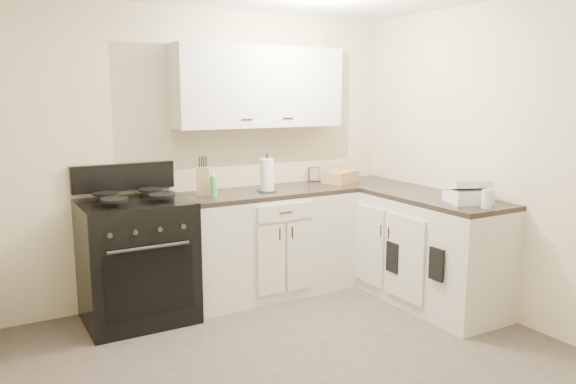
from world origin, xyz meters
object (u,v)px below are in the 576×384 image
knife_block (203,181)px  wicker_basket (340,177)px  countertop_grill (468,196)px  paper_towel (267,175)px  stove (137,263)px

knife_block → wicker_basket: bearing=24.3°
knife_block → countertop_grill: size_ratio=0.79×
paper_towel → countertop_grill: 1.67m
wicker_basket → countertop_grill: size_ratio=1.11×
stove → countertop_grill: 2.66m
stove → wicker_basket: wicker_basket is taller
knife_block → countertop_grill: knife_block is taller
stove → wicker_basket: size_ratio=3.01×
paper_towel → wicker_basket: size_ratio=0.86×
knife_block → stove: bearing=-147.2°
paper_towel → wicker_basket: paper_towel is taller
stove → paper_towel: size_ratio=3.51×
paper_towel → countertop_grill: bearing=-47.8°
wicker_basket → knife_block: bearing=179.7°
wicker_basket → paper_towel: bearing=-173.4°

